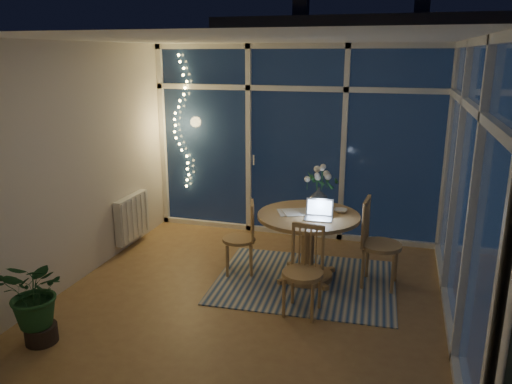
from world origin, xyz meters
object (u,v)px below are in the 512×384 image
(chair_left, at_px, (239,237))
(chair_front, at_px, (303,271))
(laptop, at_px, (319,210))
(chair_right, at_px, (381,243))
(dining_table, at_px, (308,247))
(potted_plant, at_px, (37,303))
(flower_vase, at_px, (318,197))

(chair_left, relative_size, chair_front, 0.97)
(laptop, bearing_deg, chair_right, 12.63)
(chair_left, xyz_separation_m, chair_front, (0.89, -0.73, 0.01))
(dining_table, height_order, chair_right, chair_right)
(chair_front, bearing_deg, laptop, 92.47)
(potted_plant, bearing_deg, flower_vase, 47.85)
(dining_table, bearing_deg, potted_plant, -136.02)
(potted_plant, bearing_deg, chair_front, 28.63)
(chair_front, relative_size, laptop, 3.04)
(chair_right, xyz_separation_m, chair_front, (-0.69, -0.84, -0.05))
(dining_table, xyz_separation_m, chair_front, (0.10, -0.79, 0.06))
(dining_table, height_order, potted_plant, dining_table)
(chair_right, distance_m, flower_vase, 0.88)
(chair_front, distance_m, flower_vase, 1.20)
(chair_right, height_order, potted_plant, chair_right)
(dining_table, xyz_separation_m, laptop, (0.13, -0.14, 0.49))
(dining_table, distance_m, chair_right, 0.80)
(laptop, xyz_separation_m, potted_plant, (-2.14, -1.80, -0.49))
(chair_right, xyz_separation_m, flower_vase, (-0.74, 0.29, 0.38))
(dining_table, distance_m, laptop, 0.53)
(dining_table, xyz_separation_m, potted_plant, (-2.01, -1.94, -0.00))
(chair_front, bearing_deg, dining_table, 102.30)
(chair_right, xyz_separation_m, laptop, (-0.66, -0.19, 0.38))
(laptop, height_order, potted_plant, laptop)
(potted_plant, bearing_deg, chair_left, 57.07)
(potted_plant, bearing_deg, laptop, 40.11)
(chair_left, distance_m, chair_front, 1.15)
(chair_front, distance_m, potted_plant, 2.41)
(flower_vase, bearing_deg, chair_front, -87.45)
(chair_left, bearing_deg, chair_right, 75.08)
(chair_left, bearing_deg, potted_plant, -51.58)
(chair_left, relative_size, flower_vase, 4.12)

